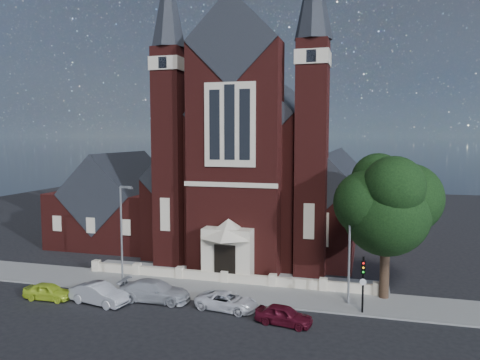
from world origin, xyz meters
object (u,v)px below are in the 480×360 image
(car_lime_van, at_px, (48,291))
(car_white_suv, at_px, (227,301))
(traffic_signal, at_px, (363,277))
(street_tree, at_px, (388,207))
(street_lamp_right, at_px, (351,242))
(car_dark_red, at_px, (284,315))
(street_lamp_left, at_px, (122,229))
(car_silver_b, at_px, (155,291))
(parish_hall, at_px, (121,207))
(church, at_px, (267,170))
(car_silver_a, at_px, (99,294))

(car_lime_van, xyz_separation_m, car_white_suv, (13.35, 1.54, -0.01))
(traffic_signal, bearing_deg, car_white_suv, -170.13)
(street_tree, distance_m, street_lamp_right, 3.84)
(car_white_suv, height_order, car_dark_red, car_dark_red)
(street_lamp_left, height_order, car_dark_red, street_lamp_left)
(car_silver_b, distance_m, car_white_suv, 5.60)
(street_lamp_left, relative_size, car_silver_b, 1.53)
(car_silver_b, bearing_deg, car_dark_red, -101.25)
(car_lime_van, bearing_deg, parish_hall, 11.49)
(traffic_signal, bearing_deg, car_silver_b, -174.75)
(parish_hall, height_order, car_lime_van, parish_hall)
(parish_hall, bearing_deg, church, 17.16)
(street_tree, xyz_separation_m, car_dark_red, (-6.44, -6.37, -6.33))
(street_tree, bearing_deg, car_silver_b, -164.13)
(car_lime_van, distance_m, car_silver_b, 7.97)
(church, distance_m, car_lime_van, 27.34)
(car_white_suv, bearing_deg, car_silver_b, 95.52)
(parish_hall, distance_m, street_lamp_left, 16.18)
(car_silver_a, distance_m, car_silver_b, 3.95)
(traffic_signal, relative_size, car_dark_red, 1.08)
(street_tree, relative_size, street_lamp_left, 1.32)
(street_lamp_right, distance_m, car_lime_van, 22.42)
(parish_hall, bearing_deg, street_tree, -23.26)
(car_lime_van, xyz_separation_m, car_dark_red, (17.62, 0.04, 0.01))
(church, xyz_separation_m, traffic_signal, (11.00, -20.52, -5.60))
(street_tree, relative_size, car_white_suv, 2.43)
(street_tree, xyz_separation_m, car_silver_a, (-19.91, -6.21, -6.22))
(church, bearing_deg, street_tree, -53.83)
(street_lamp_left, bearing_deg, parish_hall, 120.02)
(car_dark_red, bearing_deg, car_white_suv, 80.34)
(parish_hall, height_order, street_tree, street_tree)
(street_lamp_right, distance_m, traffic_signal, 2.71)
(street_tree, height_order, car_dark_red, street_tree)
(street_tree, height_order, street_lamp_left, street_tree)
(street_lamp_right, relative_size, car_silver_a, 1.80)
(car_silver_a, bearing_deg, church, -6.27)
(street_lamp_left, bearing_deg, car_silver_b, -34.79)
(church, relative_size, street_lamp_left, 4.31)
(traffic_signal, relative_size, car_lime_van, 1.09)
(car_lime_van, relative_size, car_dark_red, 0.99)
(car_lime_van, bearing_deg, traffic_signal, -84.22)
(car_white_suv, relative_size, car_dark_red, 1.19)
(street_tree, distance_m, car_dark_red, 11.05)
(street_lamp_left, bearing_deg, car_silver_a, -82.46)
(street_tree, height_order, car_white_suv, street_tree)
(street_lamp_left, height_order, street_lamp_right, same)
(church, relative_size, street_tree, 3.26)
(street_tree, distance_m, car_silver_b, 18.04)
(parish_hall, height_order, street_lamp_left, parish_hall)
(street_lamp_left, bearing_deg, car_lime_van, -127.08)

